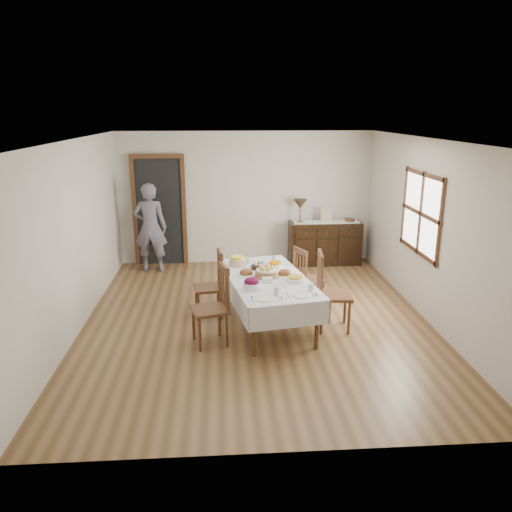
{
  "coord_description": "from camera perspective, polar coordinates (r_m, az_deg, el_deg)",
  "views": [
    {
      "loc": [
        -0.49,
        -6.8,
        2.98
      ],
      "look_at": [
        0.0,
        0.1,
        0.95
      ],
      "focal_mm": 35.0,
      "sensor_mm": 36.0,
      "label": 1
    }
  ],
  "objects": [
    {
      "name": "glass_far_b",
      "position": [
        7.73,
        2.05,
        -0.33
      ],
      "size": [
        0.07,
        0.07,
        0.09
      ],
      "color": "silver",
      "rests_on": "dining_table"
    },
    {
      "name": "table_lamp",
      "position": [
        9.8,
        5.08,
        5.86
      ],
      "size": [
        0.26,
        0.26,
        0.46
      ],
      "color": "brown",
      "rests_on": "sideboard"
    },
    {
      "name": "glass_far_a",
      "position": [
        7.62,
        -0.9,
        -0.54
      ],
      "size": [
        0.06,
        0.06,
        0.1
      ],
      "color": "silver",
      "rests_on": "dining_table"
    },
    {
      "name": "pineapple_bowl",
      "position": [
        7.54,
        -2.11,
        -0.61
      ],
      "size": [
        0.26,
        0.26,
        0.14
      ],
      "color": "#D0AD91",
      "rests_on": "dining_table"
    },
    {
      "name": "casserole_dish",
      "position": [
        6.87,
        4.54,
        -2.63
      ],
      "size": [
        0.26,
        0.26,
        0.08
      ],
      "color": "white",
      "rests_on": "dining_table"
    },
    {
      "name": "beet_bowl",
      "position": [
        6.56,
        -0.5,
        -3.2
      ],
      "size": [
        0.23,
        0.23,
        0.16
      ],
      "color": "white",
      "rests_on": "dining_table"
    },
    {
      "name": "picture_frame",
      "position": [
        9.93,
        8.04,
        4.63
      ],
      "size": [
        0.22,
        0.08,
        0.28
      ],
      "color": "tan",
      "rests_on": "sideboard"
    },
    {
      "name": "ham_platter_a",
      "position": [
        7.11,
        -1.13,
        -1.97
      ],
      "size": [
        0.28,
        0.28,
        0.11
      ],
      "color": "white",
      "rests_on": "dining_table"
    },
    {
      "name": "egg_basket",
      "position": [
        7.4,
        0.43,
        -1.18
      ],
      "size": [
        0.27,
        0.27,
        0.1
      ],
      "color": "black",
      "rests_on": "dining_table"
    },
    {
      "name": "chair_left_near",
      "position": [
        6.55,
        -4.88,
        -5.57
      ],
      "size": [
        0.55,
        0.55,
        1.07
      ],
      "rotation": [
        0.0,
        0.0,
        -1.29
      ],
      "color": "#52301C",
      "rests_on": "ground"
    },
    {
      "name": "person",
      "position": [
        9.63,
        -11.99,
        3.54
      ],
      "size": [
        0.59,
        0.4,
        1.81
      ],
      "primitive_type": "imported",
      "rotation": [
        0.0,
        0.0,
        3.07
      ],
      "color": "slate",
      "rests_on": "ground"
    },
    {
      "name": "chair_right_near",
      "position": [
        7.02,
        8.49,
        -3.97
      ],
      "size": [
        0.51,
        0.51,
        1.12
      ],
      "rotation": [
        0.0,
        0.0,
        1.48
      ],
      "color": "#52301C",
      "rests_on": "ground"
    },
    {
      "name": "runner",
      "position": [
        9.98,
        8.01,
        3.9
      ],
      "size": [
        1.3,
        0.35,
        0.01
      ],
      "color": "white",
      "rests_on": "sideboard"
    },
    {
      "name": "chair_left_far",
      "position": [
        7.43,
        -5.1,
        -3.18
      ],
      "size": [
        0.47,
        0.47,
        1.0
      ],
      "rotation": [
        0.0,
        0.0,
        -1.42
      ],
      "color": "#52301C",
      "rests_on": "ground"
    },
    {
      "name": "ground",
      "position": [
        7.44,
        0.05,
        -7.25
      ],
      "size": [
        6.0,
        6.0,
        0.0
      ],
      "primitive_type": "plane",
      "color": "brown"
    },
    {
      "name": "butter_dish",
      "position": [
        6.8,
        1.28,
        -2.78
      ],
      "size": [
        0.15,
        0.11,
        0.07
      ],
      "color": "white",
      "rests_on": "dining_table"
    },
    {
      "name": "ham_platter_b",
      "position": [
        7.09,
        3.29,
        -2.04
      ],
      "size": [
        0.32,
        0.32,
        0.11
      ],
      "color": "white",
      "rests_on": "dining_table"
    },
    {
      "name": "sideboard",
      "position": [
        10.07,
        7.83,
        1.5
      ],
      "size": [
        1.42,
        0.52,
        0.85
      ],
      "color": "black",
      "rests_on": "ground"
    },
    {
      "name": "chair_right_far",
      "position": [
        7.8,
        5.81,
        -2.4
      ],
      "size": [
        0.52,
        0.52,
        0.95
      ],
      "rotation": [
        0.0,
        0.0,
        1.98
      ],
      "color": "#52301C",
      "rests_on": "ground"
    },
    {
      "name": "deco_bowl",
      "position": [
        10.09,
        10.68,
        4.06
      ],
      "size": [
        0.2,
        0.2,
        0.06
      ],
      "color": "#52301C",
      "rests_on": "sideboard"
    },
    {
      "name": "carrot_bowl",
      "position": [
        7.47,
        2.21,
        -1.01
      ],
      "size": [
        0.22,
        0.22,
        0.08
      ],
      "color": "white",
      "rests_on": "dining_table"
    },
    {
      "name": "dining_table",
      "position": [
        7.05,
        1.32,
        -3.14
      ],
      "size": [
        1.42,
        2.24,
        0.72
      ],
      "rotation": [
        0.0,
        0.0,
        0.18
      ],
      "color": "silver",
      "rests_on": "ground"
    },
    {
      "name": "setting_right",
      "position": [
        6.43,
        5.51,
        -4.16
      ],
      "size": [
        0.44,
        0.31,
        0.1
      ],
      "color": "white",
      "rests_on": "dining_table"
    },
    {
      "name": "setting_left",
      "position": [
        6.28,
        1.48,
        -4.58
      ],
      "size": [
        0.44,
        0.31,
        0.1
      ],
      "color": "white",
      "rests_on": "dining_table"
    },
    {
      "name": "room_shell",
      "position": [
        7.36,
        -1.31,
        5.85
      ],
      "size": [
        5.02,
        6.02,
        2.65
      ],
      "color": "white",
      "rests_on": "ground"
    },
    {
      "name": "bread_basket",
      "position": [
        7.02,
        1.15,
        -1.88
      ],
      "size": [
        0.31,
        0.31,
        0.17
      ],
      "color": "brown",
      "rests_on": "dining_table"
    }
  ]
}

